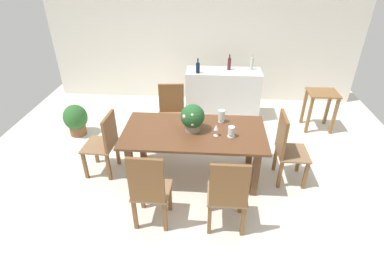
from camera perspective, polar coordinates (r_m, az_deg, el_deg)
ground_plane at (r=4.75m, az=0.55°, el=-5.31°), size 7.04×7.04×0.00m
back_wall at (r=6.58m, az=2.09°, el=17.92°), size 6.40×0.10×2.60m
dining_table at (r=4.21m, az=0.40°, el=-0.15°), size 1.95×1.02×0.75m
chair_foot_end at (r=4.37m, az=17.25°, el=-1.57°), size 0.42×0.47×1.03m
chair_head_end at (r=4.51m, az=-15.99°, el=-0.75°), size 0.45×0.48×0.94m
chair_near_right at (r=3.44m, az=6.71°, el=-10.39°), size 0.46×0.44×1.02m
chair_near_left at (r=3.50m, az=-8.03°, el=-9.54°), size 0.44×0.43×1.04m
chair_far_left at (r=5.17m, az=-3.86°, el=4.95°), size 0.50×0.51×0.97m
flower_centerpiece at (r=4.08m, az=0.09°, el=3.69°), size 0.33×0.33×0.38m
crystal_vase_left at (r=4.02m, az=7.39°, el=1.11°), size 0.10×0.10×0.15m
crystal_vase_center_near at (r=4.34m, az=5.54°, el=4.07°), size 0.10×0.10×0.18m
wine_glass at (r=4.00m, az=4.55°, el=1.72°), size 0.06×0.06×0.17m
kitchen_counter at (r=6.02m, az=5.76°, el=8.04°), size 1.40×0.51×0.93m
wine_bottle_green at (r=5.96m, az=11.14°, el=13.37°), size 0.06×0.06×0.28m
wine_bottle_clear at (r=5.67m, az=1.10°, el=12.85°), size 0.07×0.07×0.27m
wine_bottle_tall at (r=5.88m, az=6.98°, el=13.46°), size 0.06×0.06×0.29m
side_table at (r=5.97m, az=22.94°, el=5.89°), size 0.52×0.45×0.72m
potted_plant_floor at (r=5.77m, az=-20.92°, el=3.13°), size 0.41×0.41×0.57m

